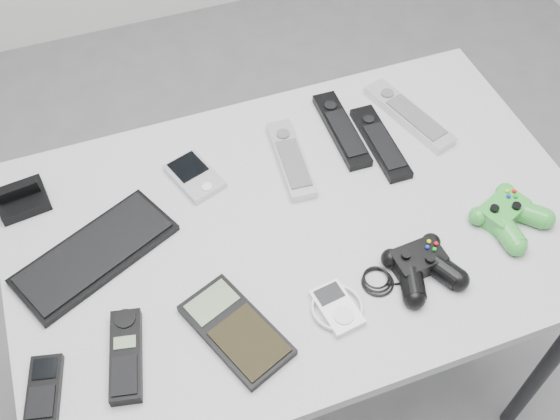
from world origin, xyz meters
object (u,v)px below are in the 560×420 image
object	(u,v)px
pda	(195,176)
controller_green	(509,214)
remote_silver_a	(291,159)
mobile_phone	(44,389)
pda_keyboard	(95,253)
remote_black_a	(341,129)
remote_silver_b	(409,114)
calculator	(236,330)
cordless_handset	(126,355)
desk	(298,241)
mp3_player	(337,307)
remote_black_b	(380,142)
controller_black	(422,265)

from	to	relation	value
pda	controller_green	bearing A→B (deg)	-48.67
remote_silver_a	mobile_phone	distance (m)	0.61
pda_keyboard	remote_black_a	distance (m)	0.55
pda_keyboard	remote_black_a	size ratio (longest dim) A/B	1.34
remote_silver_b	controller_green	world-z (taller)	controller_green
pda	calculator	bearing A→B (deg)	-112.83
pda_keyboard	cordless_handset	world-z (taller)	cordless_handset
desk	pda_keyboard	xyz separation A→B (m)	(-0.37, 0.05, 0.07)
desk	mobile_phone	world-z (taller)	mobile_phone
desk	mp3_player	size ratio (longest dim) A/B	11.34
controller_green	calculator	bearing A→B (deg)	162.29
controller_green	desk	bearing A→B (deg)	137.77
cordless_handset	mp3_player	size ratio (longest dim) A/B	1.65
pda_keyboard	calculator	xyz separation A→B (m)	(0.19, -0.23, 0.00)
remote_silver_a	mobile_phone	world-z (taller)	remote_silver_a
remote_black_b	mobile_phone	xyz separation A→B (m)	(-0.71, -0.29, -0.00)
pda	mp3_player	xyz separation A→B (m)	(0.15, -0.36, -0.00)
remote_black_a	controller_green	size ratio (longest dim) A/B	1.58
remote_silver_b	controller_green	size ratio (longest dim) A/B	1.68
pda	remote_black_b	world-z (taller)	remote_black_b
mobile_phone	controller_green	bearing A→B (deg)	16.21
cordless_handset	calculator	size ratio (longest dim) A/B	0.81
pda_keyboard	remote_silver_b	distance (m)	0.69
desk	remote_silver_a	world-z (taller)	remote_silver_a
pda	remote_black_b	xyz separation A→B (m)	(0.38, -0.04, 0.00)
desk	mobile_phone	distance (m)	0.52
pda	cordless_handset	xyz separation A→B (m)	(-0.20, -0.33, 0.00)
mp3_player	controller_black	world-z (taller)	controller_black
cordless_handset	mp3_player	distance (m)	0.35
pda	cordless_handset	world-z (taller)	cordless_handset
cordless_handset	pda	bearing A→B (deg)	70.29
remote_silver_a	controller_green	world-z (taller)	controller_green
remote_silver_a	cordless_handset	world-z (taller)	cordless_handset
remote_black_b	mobile_phone	size ratio (longest dim) A/B	1.87
desk	mp3_player	distance (m)	0.21
remote_black_b	cordless_handset	bearing A→B (deg)	-152.77
cordless_handset	controller_green	bearing A→B (deg)	14.52
controller_black	remote_silver_b	bearing A→B (deg)	62.34
remote_silver_a	controller_green	bearing A→B (deg)	-34.82
mobile_phone	pda	bearing A→B (deg)	58.86
mp3_player	calculator	bearing A→B (deg)	166.05
cordless_handset	remote_silver_a	bearing A→B (deg)	49.74
calculator	controller_green	size ratio (longest dim) A/B	1.42
calculator	remote_black_b	bearing A→B (deg)	14.90
remote_silver_a	desk	bearing A→B (deg)	-99.32
remote_silver_a	mp3_player	bearing A→B (deg)	-92.11
pda_keyboard	pda	bearing A→B (deg)	3.19
desk	controller_black	xyz separation A→B (m)	(0.16, -0.17, 0.08)
remote_silver_a	controller_black	distance (m)	0.34
remote_silver_a	mobile_phone	xyz separation A→B (m)	(-0.52, -0.31, -0.00)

